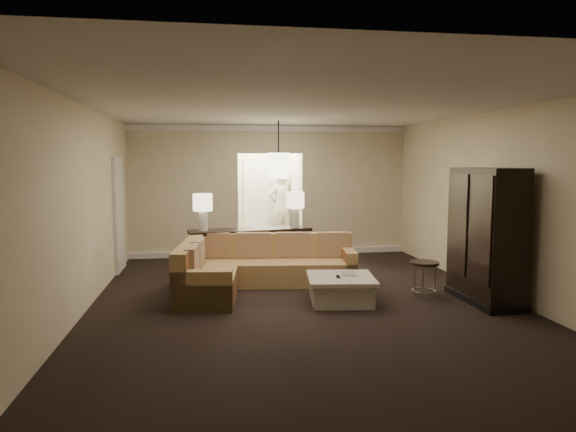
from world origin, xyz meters
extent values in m
plane|color=black|center=(0.00, 0.00, 0.00)|extent=(8.00, 8.00, 0.00)
cube|color=beige|center=(0.00, 4.00, 1.40)|extent=(6.00, 0.04, 2.80)
cube|color=beige|center=(0.00, -4.00, 1.40)|extent=(6.00, 0.04, 2.80)
cube|color=beige|center=(-3.00, 0.00, 1.40)|extent=(0.04, 8.00, 2.80)
cube|color=beige|center=(3.00, 0.00, 1.40)|extent=(0.04, 8.00, 2.80)
cube|color=silver|center=(0.00, 0.00, 2.80)|extent=(6.00, 8.00, 0.02)
cube|color=silver|center=(0.00, 3.95, 2.73)|extent=(6.00, 0.10, 0.12)
cube|color=silver|center=(0.00, 3.95, 0.06)|extent=(6.00, 0.10, 0.12)
cube|color=silver|center=(-2.97, 2.80, 1.05)|extent=(0.05, 0.90, 2.10)
cube|color=white|center=(0.00, 5.00, 0.00)|extent=(1.40, 2.00, 0.01)
cube|color=#F2EFC6|center=(-0.70, 5.00, 1.40)|extent=(0.04, 2.00, 2.80)
cube|color=#F2EFC6|center=(0.70, 5.00, 1.40)|extent=(0.04, 2.00, 2.80)
cube|color=#F2EFC6|center=(0.00, 6.00, 1.40)|extent=(1.40, 0.04, 2.80)
cube|color=silver|center=(0.00, 5.97, 1.05)|extent=(0.90, 0.05, 2.10)
cube|color=brown|center=(-0.30, 1.32, 0.19)|extent=(2.82, 1.13, 0.38)
cube|color=brown|center=(-1.37, 0.39, 0.19)|extent=(0.96, 1.37, 0.38)
cube|color=brown|center=(-0.27, 1.62, 0.60)|extent=(2.76, 0.53, 0.42)
cube|color=brown|center=(-1.62, 0.88, 0.60)|extent=(0.47, 2.21, 0.42)
cube|color=brown|center=(0.97, 1.18, 0.28)|extent=(0.28, 0.84, 0.57)
cube|color=brown|center=(-1.44, -0.16, 0.28)|extent=(0.84, 0.28, 0.57)
cube|color=#956E4F|center=(-1.27, 1.69, 0.61)|extent=(0.58, 0.21, 0.42)
cube|color=#956E4F|center=(-0.59, 1.61, 0.61)|extent=(0.58, 0.21, 0.42)
cube|color=#956E4F|center=(0.09, 1.54, 0.61)|extent=(0.58, 0.21, 0.42)
cube|color=#956E4F|center=(0.78, 1.46, 0.61)|extent=(0.58, 0.21, 0.42)
cube|color=#956E4F|center=(-1.50, 0.95, 0.61)|extent=(0.21, 0.56, 0.42)
cube|color=#956E4F|center=(-1.58, 0.32, 0.61)|extent=(0.21, 0.56, 0.42)
cube|color=beige|center=(0.54, 0.03, 0.16)|extent=(0.95, 0.95, 0.32)
cube|color=beige|center=(0.54, 0.03, 0.35)|extent=(1.06, 1.06, 0.06)
cube|color=black|center=(0.49, -0.01, 0.39)|extent=(0.07, 0.16, 0.02)
cube|color=beige|center=(0.70, 0.15, 0.38)|extent=(0.24, 0.31, 0.01)
cube|color=black|center=(-0.60, 2.00, 0.81)|extent=(2.22, 0.83, 0.06)
cube|color=black|center=(-1.58, 1.85, 0.39)|extent=(0.15, 0.45, 0.79)
cube|color=black|center=(0.37, 2.15, 0.39)|extent=(0.15, 0.45, 0.79)
cube|color=black|center=(-0.60, 2.00, 0.12)|extent=(2.11, 0.76, 0.04)
cube|color=black|center=(2.60, -0.27, 0.97)|extent=(0.54, 1.29, 1.94)
cube|color=black|center=(2.32, -0.59, 1.11)|extent=(0.03, 0.57, 1.48)
cube|color=black|center=(2.32, 0.06, 1.11)|extent=(0.03, 0.57, 1.48)
cube|color=black|center=(2.60, -0.27, 0.05)|extent=(0.57, 1.35, 0.09)
cylinder|color=black|center=(1.85, 0.11, 0.52)|extent=(0.43, 0.43, 0.04)
torus|color=silver|center=(1.85, 0.11, 0.10)|extent=(0.36, 0.36, 0.02)
cylinder|color=silver|center=(2.01, 0.11, 0.25)|extent=(0.02, 0.02, 0.51)
cylinder|color=silver|center=(1.77, 0.26, 0.25)|extent=(0.02, 0.02, 0.51)
cylinder|color=silver|center=(1.76, -0.03, 0.25)|extent=(0.02, 0.02, 0.51)
cylinder|color=silver|center=(-1.43, 1.87, 1.01)|extent=(0.16, 0.16, 0.35)
cylinder|color=#FFF2BF|center=(-1.43, 1.87, 1.33)|extent=(0.34, 0.34, 0.30)
cylinder|color=silver|center=(0.22, 2.13, 1.01)|extent=(0.16, 0.16, 0.35)
cylinder|color=#FFF2BF|center=(0.22, 2.13, 1.33)|extent=(0.34, 0.34, 0.30)
cylinder|color=black|center=(0.00, 2.70, 2.50)|extent=(0.02, 0.02, 0.60)
cube|color=#FFEFC6|center=(0.00, 2.70, 1.95)|extent=(0.38, 0.38, 0.48)
imported|color=beige|center=(0.45, 5.60, 1.00)|extent=(0.82, 0.65, 2.01)
camera|label=1|loc=(-1.33, -7.02, 2.02)|focal=32.00mm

